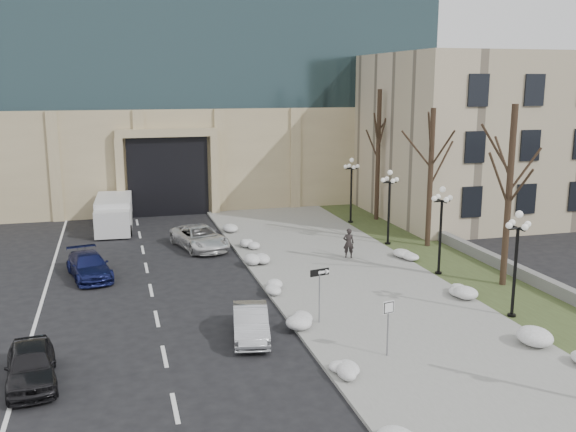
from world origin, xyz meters
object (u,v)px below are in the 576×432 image
object	(u,v)px
keep_sign	(388,317)
lamppost_b	(441,219)
car_e	(116,223)
lamppost_c	(389,197)
car_c	(89,266)
pedestrian	(349,243)
one_way_sign	(323,278)
car_d	(200,237)
car_a	(31,365)
box_truck	(114,214)
lamppost_a	(517,250)
car_b	(251,323)
lamppost_d	(351,181)

from	to	relation	value
keep_sign	lamppost_b	size ratio (longest dim) A/B	0.47
car_e	lamppost_c	distance (m)	18.41
car_c	pedestrian	world-z (taller)	pedestrian
car_e	keep_sign	size ratio (longest dim) A/B	1.68
one_way_sign	lamppost_c	bearing A→B (deg)	42.95
pedestrian	lamppost_c	size ratio (longest dim) A/B	0.36
car_d	pedestrian	distance (m)	9.19
car_a	car_d	distance (m)	18.19
box_truck	lamppost_a	xyz separation A→B (m)	(16.39, -22.26, 2.04)
pedestrian	box_truck	distance (m)	17.34
keep_sign	lamppost_b	bearing A→B (deg)	41.65
one_way_sign	keep_sign	size ratio (longest dim) A/B	1.10
car_d	car_e	distance (m)	7.67
lamppost_a	car_c	bearing A→B (deg)	148.35
car_a	box_truck	distance (m)	23.47
car_c	keep_sign	xyz separation A→B (m)	(10.87, -13.29, 0.99)
one_way_sign	lamppost_a	size ratio (longest dim) A/B	0.52
lamppost_a	lamppost_b	distance (m)	6.50
car_a	car_c	size ratio (longest dim) A/B	0.89
car_c	car_e	xyz separation A→B (m)	(1.48, 10.34, -0.01)
car_b	car_d	world-z (taller)	car_d
pedestrian	keep_sign	bearing A→B (deg)	89.77
car_b	lamppost_c	distance (m)	16.76
lamppost_c	car_e	bearing A→B (deg)	153.03
car_a	lamppost_c	xyz separation A→B (m)	(19.30, 14.02, 2.39)
car_b	lamppost_d	distance (m)	21.92
car_c	lamppost_c	bearing A→B (deg)	-5.67
box_truck	lamppost_b	world-z (taller)	lamppost_b
car_b	car_c	size ratio (longest dim) A/B	0.87
keep_sign	car_e	bearing A→B (deg)	101.15
pedestrian	car_d	bearing A→B (deg)	-16.52
car_e	lamppost_b	xyz separation A→B (m)	(16.27, -14.78, 2.43)
keep_sign	lamppost_b	xyz separation A→B (m)	(6.88, 8.85, 1.43)
car_c	lamppost_c	xyz separation A→B (m)	(17.75, 2.06, 2.43)
lamppost_a	one_way_sign	bearing A→B (deg)	169.61
car_e	lamppost_d	bearing A→B (deg)	-2.94
pedestrian	keep_sign	xyz separation A→B (m)	(-3.37, -13.00, 0.66)
pedestrian	lamppost_d	size ratio (longest dim) A/B	0.36
pedestrian	one_way_sign	size ratio (longest dim) A/B	0.70
car_b	one_way_sign	xyz separation A→B (m)	(3.21, 0.60, 1.39)
pedestrian	one_way_sign	distance (m)	10.31
car_c	keep_sign	world-z (taller)	keep_sign
lamppost_a	lamppost_b	xyz separation A→B (m)	(0.00, 6.50, 0.00)
car_b	lamppost_a	bearing A→B (deg)	4.94
car_c	pedestrian	bearing A→B (deg)	-13.45
pedestrian	car_e	bearing A→B (deg)	-25.47
car_b	lamppost_c	world-z (taller)	lamppost_c
lamppost_c	lamppost_d	xyz separation A→B (m)	(0.00, 6.50, 0.00)
car_b	car_e	xyz separation A→B (m)	(-4.94, 20.39, -0.00)
box_truck	lamppost_b	bearing A→B (deg)	-41.19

